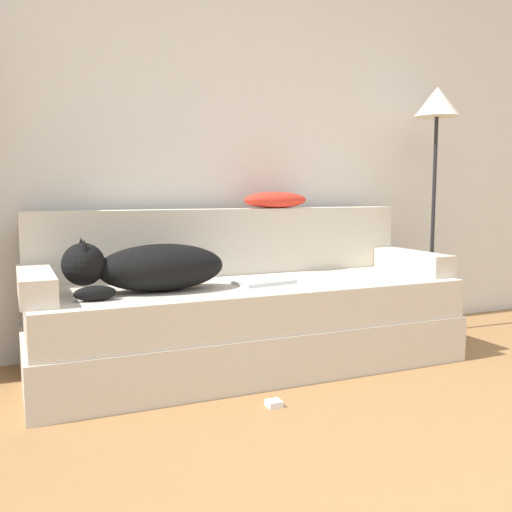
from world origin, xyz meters
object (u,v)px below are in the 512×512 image
object	(u,v)px
dog	(148,267)
throw_pillow	(275,200)
couch	(249,325)
floor_lamp	(436,129)
laptop	(261,281)
power_adapter	(274,403)

from	to	relation	value
dog	throw_pillow	size ratio (longest dim) A/B	1.94
dog	couch	bearing A→B (deg)	6.62
throw_pillow	floor_lamp	xyz separation A→B (m)	(1.06, -0.13, 0.44)
floor_lamp	laptop	bearing A→B (deg)	-170.38
throw_pillow	floor_lamp	distance (m)	1.16
laptop	throw_pillow	world-z (taller)	throw_pillow
couch	dog	xyz separation A→B (m)	(-0.54, -0.06, 0.35)
floor_lamp	power_adapter	size ratio (longest dim) A/B	24.52
couch	dog	world-z (taller)	dog
laptop	floor_lamp	size ratio (longest dim) A/B	0.21
couch	power_adapter	bearing A→B (deg)	-102.33
floor_lamp	couch	bearing A→B (deg)	-172.31
dog	power_adapter	xyz separation A→B (m)	(0.42, -0.51, -0.55)
throw_pillow	power_adapter	size ratio (longest dim) A/B	6.14
dog	floor_lamp	bearing A→B (deg)	7.39
laptop	floor_lamp	world-z (taller)	floor_lamp
throw_pillow	power_adapter	xyz separation A→B (m)	(-0.43, -0.89, -0.86)
dog	floor_lamp	xyz separation A→B (m)	(1.91, 0.25, 0.75)
laptop	floor_lamp	distance (m)	1.59
dog	power_adapter	size ratio (longest dim) A/B	11.90
power_adapter	throw_pillow	bearing A→B (deg)	64.17
couch	power_adapter	size ratio (longest dim) A/B	34.78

